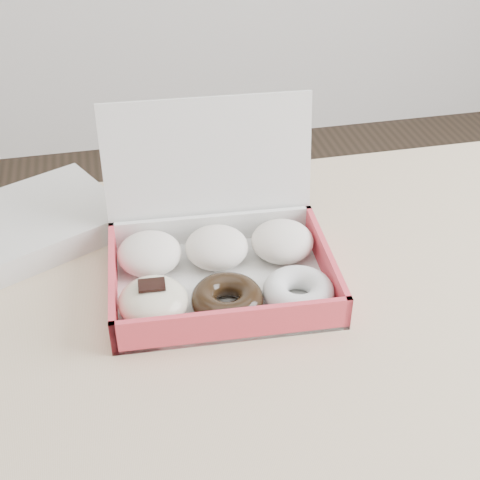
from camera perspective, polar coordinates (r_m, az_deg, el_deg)
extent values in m
cube|color=tan|center=(0.95, 8.54, -6.03)|extent=(1.20, 0.80, 0.04)
cylinder|color=tan|center=(1.45, -19.40, -11.02)|extent=(0.05, 0.05, 0.71)
cube|color=silver|center=(0.95, -1.55, -3.92)|extent=(0.32, 0.24, 0.01)
cube|color=#E13C49|center=(0.85, -0.58, -7.32)|extent=(0.31, 0.03, 0.05)
cube|color=silver|center=(1.02, -2.39, 0.89)|extent=(0.31, 0.03, 0.05)
cube|color=#E13C49|center=(0.93, -10.77, -3.69)|extent=(0.02, 0.23, 0.05)
cube|color=#E13C49|center=(0.96, 7.34, -1.95)|extent=(0.02, 0.23, 0.05)
cube|color=silver|center=(1.00, -2.68, 5.77)|extent=(0.31, 0.06, 0.22)
ellipsoid|color=white|center=(0.97, -7.74, -1.15)|extent=(0.10, 0.10, 0.05)
ellipsoid|color=white|center=(0.98, -2.00, -0.63)|extent=(0.10, 0.10, 0.05)
ellipsoid|color=white|center=(0.99, 3.63, -0.10)|extent=(0.10, 0.10, 0.05)
ellipsoid|color=beige|center=(0.89, -7.41, -5.23)|extent=(0.10, 0.10, 0.05)
cube|color=black|center=(0.87, -7.55, -3.82)|extent=(0.04, 0.03, 0.00)
torus|color=black|center=(0.90, -1.11, -5.06)|extent=(0.10, 0.10, 0.03)
torus|color=white|center=(0.91, 5.01, -4.42)|extent=(0.10, 0.10, 0.03)
cube|color=silver|center=(1.10, -17.21, 1.43)|extent=(0.32, 0.29, 0.04)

